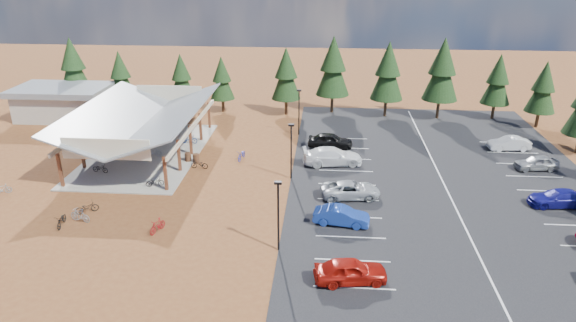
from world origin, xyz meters
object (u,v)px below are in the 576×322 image
(bike_2, at_px, (121,144))
(bike_9, at_px, (2,189))
(lamp_post_2, at_px, (299,109))
(car_7, at_px, (558,198))
(bike_16, at_px, (199,164))
(bike_0, at_px, (100,168))
(bike_13, at_px, (80,215))
(bike_3, at_px, (131,130))
(car_1, at_px, (341,216))
(trash_bin_0, at_px, (188,157))
(bike_4, at_px, (155,182))
(bike_7, at_px, (170,129))
(bike_6, at_px, (189,139))
(car_4, at_px, (330,141))
(car_9, at_px, (509,143))
(bike_pavilion, at_px, (143,117))
(bike_5, at_px, (153,152))
(bike_12, at_px, (87,207))
(bike_8, at_px, (62,220))
(bike_1, at_px, (128,149))
(bike_14, at_px, (242,155))
(car_0, at_px, (350,271))
(lamp_post_1, at_px, (291,147))
(trash_bin_1, at_px, (196,158))
(car_3, at_px, (333,156))
(bike_11, at_px, (157,226))
(car_2, at_px, (350,190))
(lamp_post_0, at_px, (278,211))
(outbuilding, at_px, (63,102))
(car_8, at_px, (536,163))

(bike_2, xyz_separation_m, bike_9, (-5.90, -11.23, -0.08))
(lamp_post_2, bearing_deg, car_7, -36.07)
(bike_16, bearing_deg, bike_0, -73.70)
(bike_13, xyz_separation_m, car_7, (36.97, 5.44, 0.16))
(bike_3, distance_m, bike_9, 16.44)
(bike_9, relative_size, car_1, 0.36)
(trash_bin_0, height_order, bike_4, same)
(bike_7, distance_m, bike_9, 18.62)
(bike_6, relative_size, car_4, 0.38)
(car_1, bearing_deg, trash_bin_0, 60.42)
(bike_16, bearing_deg, bike_7, -144.56)
(car_9, bearing_deg, car_7, -5.44)
(bike_pavilion, relative_size, car_9, 4.65)
(trash_bin_0, xyz_separation_m, bike_5, (-3.68, 0.81, 0.13))
(trash_bin_0, relative_size, bike_12, 0.51)
(bike_3, relative_size, bike_8, 0.94)
(car_7, relative_size, car_9, 1.10)
(bike_16, bearing_deg, bike_13, -26.70)
(bike_3, bearing_deg, bike_1, -163.80)
(bike_8, bearing_deg, bike_14, 42.18)
(bike_1, xyz_separation_m, car_0, (21.45, -19.62, 0.15))
(bike_3, height_order, bike_16, bike_3)
(lamp_post_1, distance_m, bike_5, 14.70)
(trash_bin_1, distance_m, bike_3, 11.82)
(bike_2, xyz_separation_m, bike_4, (6.49, -8.91, -0.03))
(bike_3, height_order, car_1, car_1)
(bike_5, height_order, car_3, car_3)
(lamp_post_2, height_order, car_7, lamp_post_2)
(bike_0, xyz_separation_m, bike_11, (8.58, -10.00, 0.00))
(bike_0, xyz_separation_m, bike_12, (2.16, -7.55, -0.05))
(trash_bin_0, bearing_deg, bike_0, -154.98)
(bike_0, xyz_separation_m, bike_2, (-0.51, 6.36, 0.02))
(bike_11, distance_m, car_7, 31.35)
(lamp_post_2, xyz_separation_m, bike_0, (-17.58, -12.25, -2.47))
(bike_4, height_order, car_2, car_2)
(lamp_post_0, bearing_deg, bike_6, 119.65)
(bike_7, relative_size, car_9, 0.44)
(outbuilding, height_order, lamp_post_0, lamp_post_0)
(bike_8, bearing_deg, bike_1, 81.95)
(bike_0, distance_m, car_3, 21.63)
(bike_4, relative_size, car_3, 0.27)
(bike_12, height_order, car_2, car_2)
(lamp_post_1, relative_size, bike_12, 2.93)
(car_2, bearing_deg, bike_pavilion, 59.39)
(car_2, bearing_deg, car_0, 170.30)
(bike_8, height_order, car_8, car_8)
(trash_bin_1, xyz_separation_m, bike_16, (0.64, -1.36, -0.02))
(lamp_post_0, xyz_separation_m, car_3, (3.71, 15.53, -2.11))
(bike_9, height_order, bike_13, bike_13)
(car_9, bearing_deg, bike_8, -68.69)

